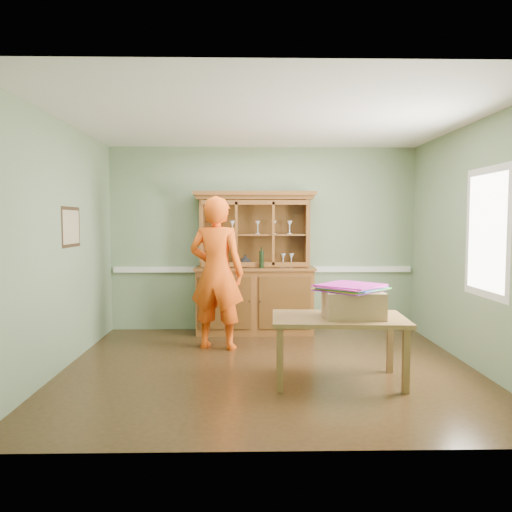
{
  "coord_description": "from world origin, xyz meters",
  "views": [
    {
      "loc": [
        -0.26,
        -5.4,
        1.62
      ],
      "look_at": [
        -0.13,
        0.4,
        1.21
      ],
      "focal_mm": 35.0,
      "sensor_mm": 36.0,
      "label": 1
    }
  ],
  "objects_px": {
    "china_hutch": "(255,283)",
    "cardboard_box": "(353,304)",
    "dining_table": "(339,324)",
    "person": "(217,273)"
  },
  "relations": [
    {
      "from": "person",
      "to": "china_hutch",
      "type": "bearing_deg",
      "value": -104.83
    },
    {
      "from": "dining_table",
      "to": "person",
      "type": "xyz_separation_m",
      "value": [
        -1.3,
        1.35,
        0.38
      ]
    },
    {
      "from": "cardboard_box",
      "to": "dining_table",
      "type": "bearing_deg",
      "value": 165.91
    },
    {
      "from": "china_hutch",
      "to": "cardboard_box",
      "type": "distance_m",
      "value": 2.47
    },
    {
      "from": "dining_table",
      "to": "cardboard_box",
      "type": "relative_size",
      "value": 2.42
    },
    {
      "from": "cardboard_box",
      "to": "china_hutch",
      "type": "bearing_deg",
      "value": 112.34
    },
    {
      "from": "dining_table",
      "to": "cardboard_box",
      "type": "bearing_deg",
      "value": -10.72
    },
    {
      "from": "person",
      "to": "cardboard_box",
      "type": "bearing_deg",
      "value": 150.17
    },
    {
      "from": "china_hutch",
      "to": "cardboard_box",
      "type": "xyz_separation_m",
      "value": [
        0.94,
        -2.28,
        0.07
      ]
    },
    {
      "from": "china_hutch",
      "to": "cardboard_box",
      "type": "relative_size",
      "value": 3.6
    }
  ]
}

